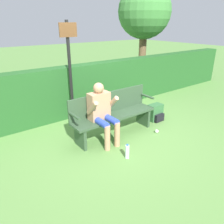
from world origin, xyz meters
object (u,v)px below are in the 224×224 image
object	(u,v)px
water_bottle	(127,152)
person_seated	(102,111)
signpost	(70,67)
tree	(144,12)
park_bench	(113,113)
backpack	(156,113)

from	to	relation	value
water_bottle	person_seated	bearing A→B (deg)	90.20
signpost	tree	distance (m)	4.93
park_bench	person_seated	size ratio (longest dim) A/B	1.60
person_seated	water_bottle	world-z (taller)	person_seated
park_bench	water_bottle	world-z (taller)	park_bench
person_seated	water_bottle	size ratio (longest dim) A/B	4.30
signpost	person_seated	bearing A→B (deg)	-88.26
backpack	tree	world-z (taller)	tree
backpack	water_bottle	distance (m)	1.80
backpack	water_bottle	xyz separation A→B (m)	(-1.60, -0.82, -0.06)
person_seated	tree	world-z (taller)	tree
tree	person_seated	bearing A→B (deg)	-142.14
water_bottle	signpost	xyz separation A→B (m)	(-0.04, 1.92, 1.18)
tree	water_bottle	bearing A→B (deg)	-136.26
park_bench	tree	size ratio (longest dim) A/B	0.52
park_bench	backpack	size ratio (longest dim) A/B	4.76
park_bench	tree	world-z (taller)	tree
park_bench	water_bottle	distance (m)	1.01
signpost	tree	world-z (taller)	tree
water_bottle	tree	size ratio (longest dim) A/B	0.08
park_bench	backpack	bearing A→B (deg)	-2.74
backpack	water_bottle	bearing A→B (deg)	-152.79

